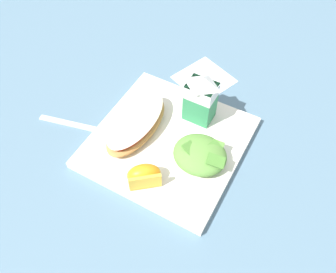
{
  "coord_description": "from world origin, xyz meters",
  "views": [
    {
      "loc": [
        0.2,
        -0.37,
        0.58
      ],
      "look_at": [
        0.0,
        0.0,
        0.03
      ],
      "focal_mm": 38.67,
      "sensor_mm": 36.0,
      "label": 1
    }
  ],
  "objects_px": {
    "white_plate": "(168,142)",
    "orange_wedge_front": "(144,175)",
    "paper_napkin": "(204,79)",
    "cheesy_pizza_bread": "(136,124)",
    "metal_fork": "(89,128)",
    "milk_carton": "(201,96)",
    "green_salad_pile": "(200,155)"
  },
  "relations": [
    {
      "from": "paper_napkin",
      "to": "metal_fork",
      "type": "xyz_separation_m",
      "value": [
        -0.14,
        -0.24,
        0.0
      ]
    },
    {
      "from": "cheesy_pizza_bread",
      "to": "milk_carton",
      "type": "xyz_separation_m",
      "value": [
        0.09,
        0.09,
        0.04
      ]
    },
    {
      "from": "metal_fork",
      "to": "orange_wedge_front",
      "type": "bearing_deg",
      "value": -18.95
    },
    {
      "from": "metal_fork",
      "to": "white_plate",
      "type": "bearing_deg",
      "value": 15.1
    },
    {
      "from": "milk_carton",
      "to": "paper_napkin",
      "type": "xyz_separation_m",
      "value": [
        -0.04,
        0.12,
        -0.07
      ]
    },
    {
      "from": "green_salad_pile",
      "to": "metal_fork",
      "type": "height_order",
      "value": "green_salad_pile"
    },
    {
      "from": "white_plate",
      "to": "cheesy_pizza_bread",
      "type": "relative_size",
      "value": 1.64
    },
    {
      "from": "milk_carton",
      "to": "metal_fork",
      "type": "distance_m",
      "value": 0.24
    },
    {
      "from": "cheesy_pizza_bread",
      "to": "milk_carton",
      "type": "bearing_deg",
      "value": 44.28
    },
    {
      "from": "orange_wedge_front",
      "to": "metal_fork",
      "type": "bearing_deg",
      "value": 161.05
    },
    {
      "from": "cheesy_pizza_bread",
      "to": "paper_napkin",
      "type": "distance_m",
      "value": 0.22
    },
    {
      "from": "metal_fork",
      "to": "cheesy_pizza_bread",
      "type": "bearing_deg",
      "value": 20.45
    },
    {
      "from": "milk_carton",
      "to": "cheesy_pizza_bread",
      "type": "bearing_deg",
      "value": -135.72
    },
    {
      "from": "green_salad_pile",
      "to": "milk_carton",
      "type": "relative_size",
      "value": 0.93
    },
    {
      "from": "cheesy_pizza_bread",
      "to": "paper_napkin",
      "type": "xyz_separation_m",
      "value": [
        0.05,
        0.21,
        -0.03
      ]
    },
    {
      "from": "white_plate",
      "to": "milk_carton",
      "type": "distance_m",
      "value": 0.11
    },
    {
      "from": "white_plate",
      "to": "orange_wedge_front",
      "type": "relative_size",
      "value": 4.04
    },
    {
      "from": "orange_wedge_front",
      "to": "paper_napkin",
      "type": "height_order",
      "value": "orange_wedge_front"
    },
    {
      "from": "paper_napkin",
      "to": "orange_wedge_front",
      "type": "bearing_deg",
      "value": -85.25
    },
    {
      "from": "green_salad_pile",
      "to": "milk_carton",
      "type": "height_order",
      "value": "milk_carton"
    },
    {
      "from": "orange_wedge_front",
      "to": "cheesy_pizza_bread",
      "type": "bearing_deg",
      "value": 128.77
    },
    {
      "from": "white_plate",
      "to": "metal_fork",
      "type": "distance_m",
      "value": 0.17
    },
    {
      "from": "white_plate",
      "to": "metal_fork",
      "type": "height_order",
      "value": "white_plate"
    },
    {
      "from": "white_plate",
      "to": "orange_wedge_front",
      "type": "height_order",
      "value": "orange_wedge_front"
    },
    {
      "from": "white_plate",
      "to": "metal_fork",
      "type": "xyz_separation_m",
      "value": [
        -0.16,
        -0.04,
        -0.01
      ]
    },
    {
      "from": "white_plate",
      "to": "milk_carton",
      "type": "xyz_separation_m",
      "value": [
        0.03,
        0.08,
        0.07
      ]
    },
    {
      "from": "white_plate",
      "to": "green_salad_pile",
      "type": "distance_m",
      "value": 0.08
    },
    {
      "from": "green_salad_pile",
      "to": "metal_fork",
      "type": "bearing_deg",
      "value": -173.04
    },
    {
      "from": "paper_napkin",
      "to": "metal_fork",
      "type": "bearing_deg",
      "value": -120.51
    },
    {
      "from": "milk_carton",
      "to": "metal_fork",
      "type": "relative_size",
      "value": 0.59
    },
    {
      "from": "milk_carton",
      "to": "metal_fork",
      "type": "xyz_separation_m",
      "value": [
        -0.19,
        -0.13,
        -0.07
      ]
    },
    {
      "from": "orange_wedge_front",
      "to": "metal_fork",
      "type": "height_order",
      "value": "orange_wedge_front"
    }
  ]
}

